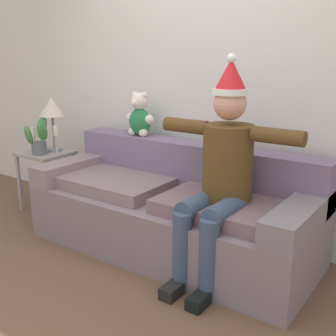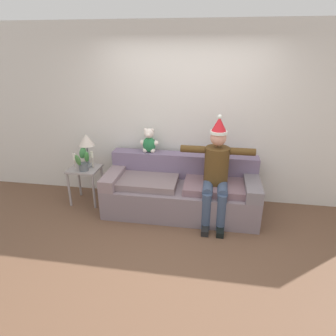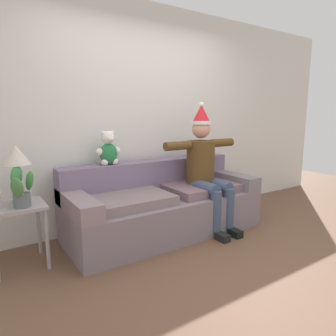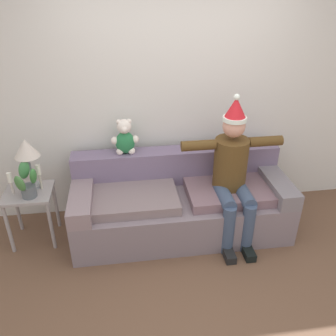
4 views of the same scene
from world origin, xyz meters
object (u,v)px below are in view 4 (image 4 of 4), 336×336
Objects in this scene: teddy_bear at (125,138)px; side_table at (30,201)px; person_seated at (233,170)px; candle_tall at (10,181)px; candle_short at (39,174)px; table_lamp at (26,151)px; potted_plant at (27,183)px; couch at (180,202)px.

teddy_bear reaches higher than side_table.
person_seated is 2.17m from candle_tall.
candle_short reaches higher than candle_tall.
table_lamp is (0.05, 0.08, 0.52)m from side_table.
side_table is at bearing 113.23° from potted_plant.
person_seated reaches higher than couch.
person_seated is at bearing -22.70° from teddy_bear.
table_lamp reaches higher than potted_plant.
candle_short is at bearing -165.96° from teddy_bear.
teddy_bear reaches higher than candle_short.
potted_plant reaches higher than candle_short.
person_seated is at bearing -6.60° from candle_short.
candle_short is at bearing 12.98° from candle_tall.
candle_short reaches higher than side_table.
person_seated reaches higher than candle_tall.
teddy_bear is 1.63× the size of candle_tall.
teddy_bear is at bearing 157.30° from person_seated.
teddy_bear is at bearing 10.22° from table_lamp.
side_table is at bearing -162.91° from candle_short.
person_seated is 1.15m from teddy_bear.
potted_plant reaches higher than couch.
potted_plant is (-1.49, -0.08, 0.42)m from couch.
couch is 1.64m from table_lamp.
person_seated reaches higher than teddy_bear.
potted_plant is (-1.99, 0.08, -0.02)m from person_seated.
couch is 6.12× the size of potted_plant.
table_lamp is at bearing 176.08° from couch.
candle_short is at bearing -27.92° from table_lamp.
potted_plant is at bearing -122.92° from candle_short.
couch is 1.48× the size of person_seated.
table_lamp is (-1.99, 0.26, 0.23)m from person_seated.
teddy_bear reaches higher than couch.
person_seated is at bearing -7.59° from table_lamp.
table_lamp is at bearing -169.78° from teddy_bear.
table_lamp is (-0.95, -0.17, 0.01)m from teddy_bear.
person_seated is at bearing -5.06° from side_table.
candle_short is (0.13, 0.04, 0.28)m from side_table.
teddy_bear is 0.73× the size of table_lamp.
potted_plant is at bearing -24.10° from candle_tall.
teddy_bear is 1.18m from candle_tall.
side_table is 2.19× the size of candle_short.
table_lamp is 1.43× the size of potted_plant.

